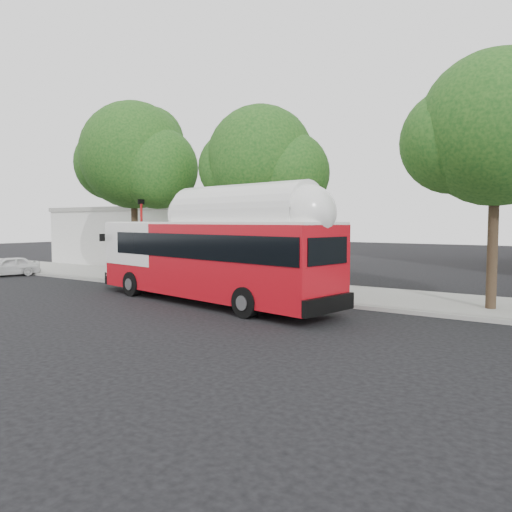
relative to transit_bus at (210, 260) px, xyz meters
The scene contains 11 objects.
ground 2.54m from the transit_bus, 71.58° to the right, with size 120.00×120.00×0.00m, color black.
sidewalk 5.06m from the transit_bus, 82.96° to the left, with size 60.00×5.00×0.15m, color gray.
curb_strip 2.77m from the transit_bus, 74.71° to the left, with size 60.00×0.30×0.15m, color gray.
red_curb_segment 3.62m from the transit_bus, 138.43° to the left, with size 10.00×0.32×0.16m, color maroon.
street_tree_left 10.06m from the transit_bus, 154.43° to the left, with size 6.67×5.80×9.74m.
street_tree_mid 5.99m from the transit_bus, 90.11° to the left, with size 5.75×5.00×8.62m.
street_tree_right 11.74m from the transit_bus, 22.25° to the left, with size 6.21×5.40×9.18m.
low_commercial_bldg 18.17m from the transit_bus, 137.62° to the left, with size 16.20×10.20×4.25m.
transit_bus is the anchor object (origin of this frame).
parked_car 16.24m from the transit_bus, behind, with size 3.42×1.38×1.17m, color silver.
signal_pole 6.95m from the transit_bus, 159.31° to the left, with size 0.12×0.41×4.36m.
Camera 1 is at (11.95, -13.49, 3.26)m, focal length 35.00 mm.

